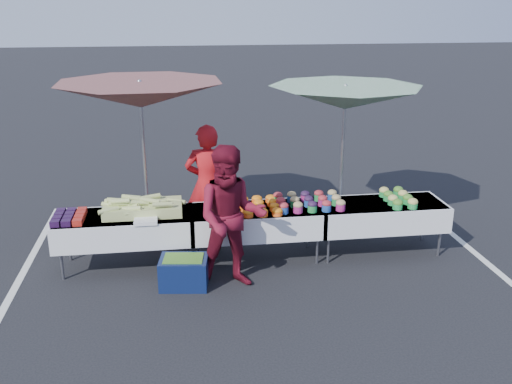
{
  "coord_description": "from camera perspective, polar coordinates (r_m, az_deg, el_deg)",
  "views": [
    {
      "loc": [
        -1.04,
        -7.37,
        3.52
      ],
      "look_at": [
        0.0,
        0.0,
        1.0
      ],
      "focal_mm": 40.0,
      "sensor_mm": 36.0,
      "label": 1
    }
  ],
  "objects": [
    {
      "name": "ground",
      "position": [
        8.23,
        -0.0,
        -6.61
      ],
      "size": [
        80.0,
        80.0,
        0.0
      ],
      "primitive_type": "plane",
      "color": "black"
    },
    {
      "name": "stripe_left",
      "position": [
        8.45,
        -22.23,
        -7.41
      ],
      "size": [
        0.1,
        5.0,
        0.0
      ],
      "primitive_type": "cube",
      "color": "silver",
      "rests_on": "ground"
    },
    {
      "name": "stripe_right",
      "position": [
        9.2,
        20.22,
        -4.99
      ],
      "size": [
        0.1,
        5.0,
        0.0
      ],
      "primitive_type": "cube",
      "color": "silver",
      "rests_on": "ground"
    },
    {
      "name": "table_left",
      "position": [
        7.97,
        -12.95,
        -3.42
      ],
      "size": [
        1.86,
        0.81,
        0.75
      ],
      "color": "white",
      "rests_on": "ground"
    },
    {
      "name": "table_center",
      "position": [
        8.0,
        -0.0,
        -2.83
      ],
      "size": [
        1.86,
        0.81,
        0.75
      ],
      "color": "white",
      "rests_on": "ground"
    },
    {
      "name": "table_right",
      "position": [
        8.43,
        12.22,
        -2.13
      ],
      "size": [
        1.86,
        0.81,
        0.75
      ],
      "color": "white",
      "rests_on": "ground"
    },
    {
      "name": "berry_punnets",
      "position": [
        7.94,
        -18.19,
        -2.39
      ],
      "size": [
        0.4,
        0.54,
        0.08
      ],
      "color": "black",
      "rests_on": "table_left"
    },
    {
      "name": "corn_pile",
      "position": [
        7.9,
        -11.36,
        -1.52
      ],
      "size": [
        1.16,
        0.57,
        0.26
      ],
      "color": "#A4C866",
      "rests_on": "table_left"
    },
    {
      "name": "plastic_bags",
      "position": [
        7.6,
        -10.96,
        -2.84
      ],
      "size": [
        0.3,
        0.25,
        0.05
      ],
      "primitive_type": "cube",
      "color": "white",
      "rests_on": "table_left"
    },
    {
      "name": "carrot_bowls",
      "position": [
        7.9,
        -1.07,
        -1.45
      ],
      "size": [
        0.95,
        0.69,
        0.11
      ],
      "color": "orange",
      "rests_on": "table_center"
    },
    {
      "name": "potato_cups",
      "position": [
        8.05,
        5.3,
        -0.9
      ],
      "size": [
        0.94,
        0.58,
        0.16
      ],
      "color": "#214C9D",
      "rests_on": "table_right"
    },
    {
      "name": "bean_baskets",
      "position": [
        8.43,
        14.01,
        -0.54
      ],
      "size": [
        0.36,
        0.68,
        0.15
      ],
      "color": "green",
      "rests_on": "table_right"
    },
    {
      "name": "vendor",
      "position": [
        8.47,
        -4.84,
        0.71
      ],
      "size": [
        0.73,
        0.54,
        1.83
      ],
      "primitive_type": "imported",
      "rotation": [
        0.0,
        0.0,
        2.97
      ],
      "color": "red",
      "rests_on": "ground"
    },
    {
      "name": "customer",
      "position": [
        7.14,
        -2.51,
        -2.61
      ],
      "size": [
        0.94,
        0.76,
        1.86
      ],
      "primitive_type": "imported",
      "rotation": [
        0.0,
        0.0,
        -0.06
      ],
      "color": "maroon",
      "rests_on": "ground"
    },
    {
      "name": "umbrella_left",
      "position": [
        8.28,
        -11.5,
        9.39
      ],
      "size": [
        3.1,
        3.1,
        2.46
      ],
      "rotation": [
        0.0,
        0.0,
        -0.36
      ],
      "color": "black",
      "rests_on": "ground"
    },
    {
      "name": "umbrella_right",
      "position": [
        8.65,
        8.9,
        9.2
      ],
      "size": [
        2.55,
        2.55,
        2.34
      ],
      "rotation": [
        0.0,
        0.0,
        -0.12
      ],
      "color": "black",
      "rests_on": "ground"
    },
    {
      "name": "storage_bin",
      "position": [
        7.45,
        -7.22,
        -7.88
      ],
      "size": [
        0.66,
        0.52,
        0.4
      ],
      "rotation": [
        0.0,
        0.0,
        -0.14
      ],
      "color": "#0D1A44",
      "rests_on": "ground"
    }
  ]
}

